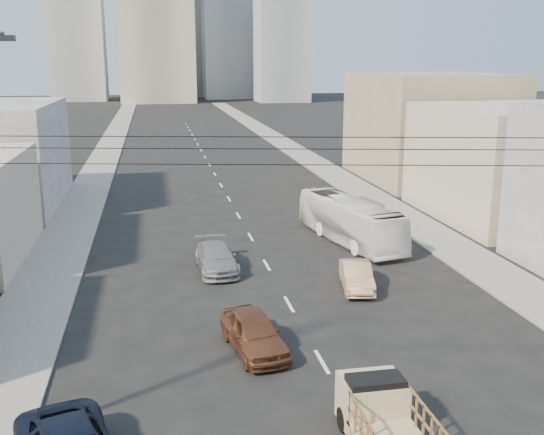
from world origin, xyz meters
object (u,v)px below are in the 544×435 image
object	(u,v)px
city_bus	(350,220)
sedan_grey	(216,258)
flatbed_pickup	(385,417)
sedan_brown	(254,333)
sedan_tan	(357,276)

from	to	relation	value
city_bus	sedan_grey	bearing A→B (deg)	-166.83
flatbed_pickup	sedan_grey	world-z (taller)	flatbed_pickup
city_bus	sedan_brown	distance (m)	16.55
flatbed_pickup	sedan_brown	size ratio (longest dim) A/B	0.98
city_bus	sedan_tan	xyz separation A→B (m)	(-2.19, -8.21, -0.76)
flatbed_pickup	sedan_tan	distance (m)	13.73
flatbed_pickup	sedan_tan	xyz separation A→B (m)	(3.47, 13.28, -0.43)
flatbed_pickup	city_bus	xyz separation A→B (m)	(5.66, 21.49, 0.33)
flatbed_pickup	sedan_brown	xyz separation A→B (m)	(-2.71, 7.22, -0.33)
sedan_tan	sedan_grey	world-z (taller)	sedan_grey
city_bus	flatbed_pickup	bearing A→B (deg)	-116.18
flatbed_pickup	sedan_brown	distance (m)	7.72
flatbed_pickup	sedan_tan	size ratio (longest dim) A/B	1.10
flatbed_pickup	city_bus	world-z (taller)	city_bus
flatbed_pickup	sedan_tan	bearing A→B (deg)	75.37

